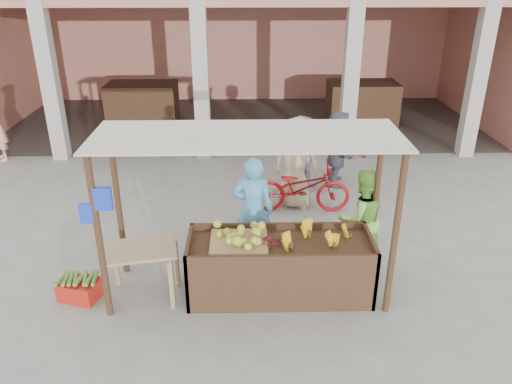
{
  "coord_description": "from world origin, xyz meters",
  "views": [
    {
      "loc": [
        0.03,
        -6.01,
        4.39
      ],
      "look_at": [
        0.19,
        1.2,
        1.06
      ],
      "focal_mm": 35.0,
      "sensor_mm": 36.0,
      "label": 1
    }
  ],
  "objects_px": {
    "motorcycle": "(301,187)",
    "side_table": "(141,257)",
    "vendor_blue": "(253,206)",
    "vendor_green": "(361,216)",
    "red_crate": "(80,289)",
    "fruit_stall": "(280,269)"
  },
  "relations": [
    {
      "from": "side_table",
      "to": "red_crate",
      "type": "height_order",
      "value": "side_table"
    },
    {
      "from": "vendor_blue",
      "to": "vendor_green",
      "type": "xyz_separation_m",
      "value": [
        1.66,
        -0.21,
        -0.08
      ]
    },
    {
      "from": "red_crate",
      "to": "motorcycle",
      "type": "xyz_separation_m",
      "value": [
        3.43,
        2.7,
        0.37
      ]
    },
    {
      "from": "fruit_stall",
      "to": "vendor_green",
      "type": "distance_m",
      "value": 1.56
    },
    {
      "from": "red_crate",
      "to": "vendor_blue",
      "type": "bearing_deg",
      "value": 39.44
    },
    {
      "from": "motorcycle",
      "to": "side_table",
      "type": "bearing_deg",
      "value": 138.99
    },
    {
      "from": "vendor_blue",
      "to": "vendor_green",
      "type": "relative_size",
      "value": 1.09
    },
    {
      "from": "red_crate",
      "to": "side_table",
      "type": "bearing_deg",
      "value": 18.55
    },
    {
      "from": "side_table",
      "to": "vendor_blue",
      "type": "relative_size",
      "value": 0.58
    },
    {
      "from": "vendor_green",
      "to": "vendor_blue",
      "type": "bearing_deg",
      "value": -18.92
    },
    {
      "from": "fruit_stall",
      "to": "vendor_green",
      "type": "relative_size",
      "value": 1.52
    },
    {
      "from": "motorcycle",
      "to": "vendor_green",
      "type": "bearing_deg",
      "value": -156.84
    },
    {
      "from": "side_table",
      "to": "vendor_green",
      "type": "height_order",
      "value": "vendor_green"
    },
    {
      "from": "fruit_stall",
      "to": "red_crate",
      "type": "bearing_deg",
      "value": -178.44
    },
    {
      "from": "motorcycle",
      "to": "red_crate",
      "type": "bearing_deg",
      "value": 130.43
    },
    {
      "from": "red_crate",
      "to": "vendor_blue",
      "type": "xyz_separation_m",
      "value": [
        2.49,
        1.03,
        0.79
      ]
    },
    {
      "from": "vendor_blue",
      "to": "fruit_stall",
      "type": "bearing_deg",
      "value": 116.0
    },
    {
      "from": "vendor_blue",
      "to": "vendor_green",
      "type": "bearing_deg",
      "value": 177.84
    },
    {
      "from": "side_table",
      "to": "vendor_green",
      "type": "distance_m",
      "value": 3.34
    },
    {
      "from": "side_table",
      "to": "vendor_blue",
      "type": "bearing_deg",
      "value": 21.75
    },
    {
      "from": "vendor_blue",
      "to": "vendor_green",
      "type": "height_order",
      "value": "vendor_blue"
    },
    {
      "from": "fruit_stall",
      "to": "red_crate",
      "type": "height_order",
      "value": "fruit_stall"
    }
  ]
}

